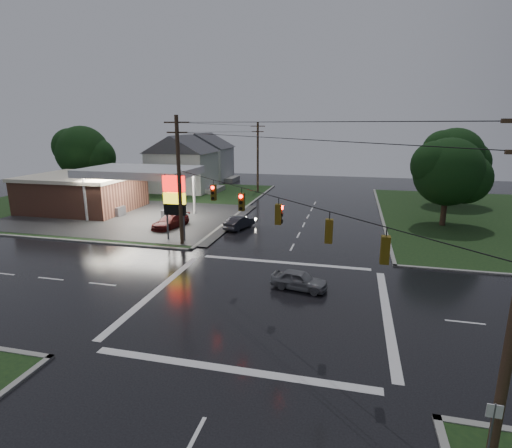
% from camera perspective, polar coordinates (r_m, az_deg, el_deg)
% --- Properties ---
extents(ground, '(120.00, 120.00, 0.00)m').
position_cam_1_polar(ground, '(24.31, 1.22, -10.97)').
color(ground, black).
rests_on(ground, ground).
extents(grass_nw, '(36.00, 36.00, 0.08)m').
position_cam_1_polar(grass_nw, '(57.48, -18.91, 3.13)').
color(grass_nw, black).
rests_on(grass_nw, ground).
extents(gas_station, '(26.20, 18.00, 5.60)m').
position_cam_1_polar(gas_station, '(51.77, -22.53, 4.48)').
color(gas_station, '#2D2D2D').
rests_on(gas_station, ground).
extents(pylon_sign, '(2.00, 0.35, 6.00)m').
position_cam_1_polar(pylon_sign, '(35.98, -11.59, 3.79)').
color(pylon_sign, '#59595E').
rests_on(pylon_sign, ground).
extents(utility_pole_nw, '(2.20, 0.32, 11.00)m').
position_cam_1_polar(utility_pole_nw, '(34.40, -10.91, 6.24)').
color(utility_pole_nw, '#382619').
rests_on(utility_pole_nw, ground).
extents(utility_pole_n, '(2.20, 0.32, 10.50)m').
position_cam_1_polar(utility_pole_n, '(61.35, 0.25, 9.67)').
color(utility_pole_n, '#382619').
rests_on(utility_pole_n, ground).
extents(traffic_signals, '(26.87, 26.87, 1.47)m').
position_cam_1_polar(traffic_signals, '(22.31, 1.35, 4.25)').
color(traffic_signals, black).
rests_on(traffic_signals, ground).
extents(house_near, '(11.05, 8.48, 8.60)m').
position_cam_1_polar(house_near, '(63.23, -10.44, 8.60)').
color(house_near, silver).
rests_on(house_near, ground).
extents(house_far, '(11.05, 8.48, 8.60)m').
position_cam_1_polar(house_far, '(74.66, -7.39, 9.55)').
color(house_far, silver).
rests_on(house_far, ground).
extents(tree_nw_behind, '(8.93, 7.60, 10.00)m').
position_cam_1_polar(tree_nw_behind, '(64.45, -23.43, 9.37)').
color(tree_nw_behind, black).
rests_on(tree_nw_behind, ground).
extents(tree_ne_near, '(7.99, 6.80, 8.98)m').
position_cam_1_polar(tree_ne_near, '(44.75, 25.95, 6.67)').
color(tree_ne_near, black).
rests_on(tree_ne_near, ground).
extents(tree_ne_far, '(8.46, 7.20, 9.80)m').
position_cam_1_polar(tree_ne_far, '(57.01, 26.56, 8.56)').
color(tree_ne_far, black).
rests_on(tree_ne_far, ground).
extents(car_north, '(2.47, 4.17, 1.30)m').
position_cam_1_polar(car_north, '(40.18, -2.40, 0.25)').
color(car_north, '#22232B').
rests_on(car_north, ground).
extents(car_crossing, '(3.83, 2.11, 1.23)m').
position_cam_1_polar(car_crossing, '(25.88, 6.22, -7.94)').
color(car_crossing, slate).
rests_on(car_crossing, ground).
extents(car_pump, '(2.94, 4.91, 1.33)m').
position_cam_1_polar(car_pump, '(41.32, -12.12, 0.36)').
color(car_pump, '#4F1212').
rests_on(car_pump, ground).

